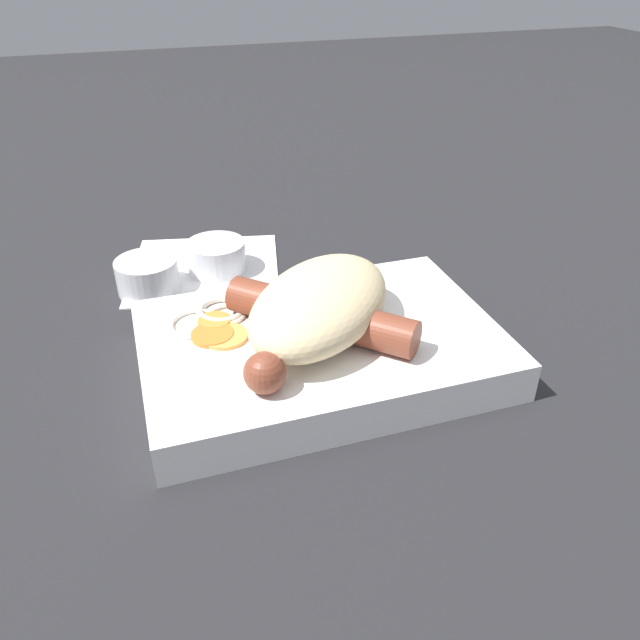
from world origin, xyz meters
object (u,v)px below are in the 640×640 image
sausage (316,318)px  condiment_cup_far (148,277)px  bread_roll (325,302)px  food_tray (320,349)px  condiment_cup_near (217,259)px

sausage → condiment_cup_far: 0.20m
condiment_cup_far → bread_roll: bearing=127.1°
bread_roll → condiment_cup_far: 0.20m
sausage → food_tray: bearing=-146.6°
bread_roll → condiment_cup_far: bearing=-52.9°
food_tray → sausage: 0.03m
food_tray → bread_roll: bread_roll is taller
food_tray → bread_roll: 0.04m
food_tray → bread_roll: bearing=-152.3°
bread_roll → sausage: size_ratio=1.22×
condiment_cup_near → condiment_cup_far: same height
sausage → condiment_cup_far: (0.11, -0.16, -0.03)m
sausage → condiment_cup_far: size_ratio=2.36×
bread_roll → condiment_cup_near: size_ratio=2.88×
bread_roll → condiment_cup_near: bread_roll is taller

